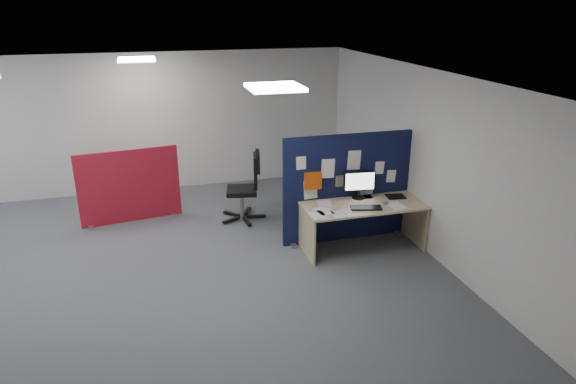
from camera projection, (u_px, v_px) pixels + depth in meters
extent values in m
plane|color=#575A60|center=(120.00, 276.00, 7.13)|extent=(9.00, 9.00, 0.00)
cube|color=white|center=(94.00, 79.00, 6.18)|extent=(9.00, 7.00, 0.02)
cube|color=silver|center=(117.00, 125.00, 9.81)|extent=(9.00, 0.02, 2.70)
cube|color=silver|center=(83.00, 350.00, 3.50)|extent=(9.00, 0.02, 2.70)
cube|color=silver|center=(419.00, 158.00, 7.79)|extent=(0.02, 7.00, 2.70)
cube|color=white|center=(275.00, 87.00, 5.80)|extent=(0.60, 0.60, 0.04)
cube|color=white|center=(137.00, 59.00, 8.58)|extent=(0.60, 0.60, 0.04)
cube|color=#0E1533|center=(348.00, 188.00, 7.97)|extent=(2.09, 0.06, 1.72)
cube|color=#929397|center=(292.00, 243.00, 8.04)|extent=(0.08, 0.30, 0.04)
cube|color=#929397|center=(396.00, 231.00, 8.49)|extent=(0.08, 0.30, 0.04)
cube|color=white|center=(301.00, 163.00, 7.57)|extent=(0.15, 0.01, 0.20)
cube|color=white|center=(328.00, 169.00, 7.72)|extent=(0.21, 0.01, 0.30)
cube|color=white|center=(354.00, 160.00, 7.79)|extent=(0.21, 0.01, 0.30)
cube|color=white|center=(380.00, 168.00, 7.96)|extent=(0.15, 0.01, 0.20)
cube|color=white|center=(310.00, 189.00, 7.76)|extent=(0.21, 0.01, 0.30)
cube|color=white|center=(366.00, 191.00, 8.04)|extent=(0.21, 0.01, 0.30)
cube|color=white|center=(391.00, 176.00, 8.07)|extent=(0.15, 0.01, 0.20)
cube|color=gold|center=(343.00, 181.00, 7.86)|extent=(0.24, 0.01, 0.18)
cube|color=#DE4D0E|center=(313.00, 181.00, 7.67)|extent=(0.25, 0.10, 0.25)
cube|color=#C8B780|center=(364.00, 205.00, 7.68)|extent=(1.84, 0.82, 0.03)
cube|color=#C8B780|center=(307.00, 234.00, 7.59)|extent=(0.03, 0.75, 0.70)
cube|color=#C8B780|center=(415.00, 221.00, 8.04)|extent=(0.03, 0.75, 0.70)
cube|color=#C8B780|center=(353.00, 206.00, 8.08)|extent=(1.65, 0.02, 0.30)
cylinder|color=black|center=(358.00, 197.00, 7.92)|extent=(0.21, 0.21, 0.02)
cube|color=black|center=(359.00, 194.00, 7.90)|extent=(0.04, 0.03, 0.10)
cube|color=black|center=(359.00, 181.00, 7.83)|extent=(0.49, 0.09, 0.31)
cube|color=silver|center=(360.00, 182.00, 7.81)|extent=(0.45, 0.05, 0.27)
cube|color=black|center=(366.00, 208.00, 7.52)|extent=(0.48, 0.29, 0.02)
cube|color=#929397|center=(385.00, 203.00, 7.68)|extent=(0.11, 0.09, 0.03)
cube|color=black|center=(396.00, 196.00, 7.96)|extent=(0.31, 0.26, 0.01)
cube|color=maroon|center=(130.00, 186.00, 8.71)|extent=(1.68, 0.29, 1.27)
cube|color=#929397|center=(91.00, 224.00, 8.75)|extent=(0.08, 0.30, 0.04)
cube|color=#929397|center=(174.00, 215.00, 9.10)|extent=(0.08, 0.30, 0.04)
cube|color=black|center=(256.00, 216.00, 9.00)|extent=(0.33, 0.12, 0.04)
cube|color=black|center=(247.00, 211.00, 9.20)|extent=(0.21, 0.32, 0.04)
cube|color=black|center=(232.00, 214.00, 9.10)|extent=(0.27, 0.28, 0.04)
cube|color=black|center=(231.00, 220.00, 8.83)|extent=(0.32, 0.19, 0.04)
cube|color=black|center=(247.00, 222.00, 8.77)|extent=(0.09, 0.33, 0.04)
cylinder|color=#929397|center=(242.00, 204.00, 8.90)|extent=(0.07, 0.07, 0.46)
cube|color=black|center=(242.00, 191.00, 8.81)|extent=(0.59, 0.59, 0.08)
cube|color=black|center=(255.00, 171.00, 8.71)|extent=(0.14, 0.46, 0.55)
cube|color=black|center=(258.00, 161.00, 8.65)|extent=(0.15, 0.42, 0.33)
cube|color=white|center=(324.00, 211.00, 7.43)|extent=(0.25, 0.33, 0.00)
cube|color=white|center=(325.00, 203.00, 7.70)|extent=(0.27, 0.34, 0.00)
cube|color=white|center=(396.00, 206.00, 7.61)|extent=(0.22, 0.31, 0.00)
cube|color=white|center=(318.00, 215.00, 7.29)|extent=(0.22, 0.31, 0.00)
cube|color=white|center=(365.00, 195.00, 8.02)|extent=(0.21, 0.30, 0.00)
cube|color=white|center=(365.00, 197.00, 7.97)|extent=(0.25, 0.33, 0.00)
cube|color=white|center=(340.00, 214.00, 7.33)|extent=(0.23, 0.32, 0.00)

